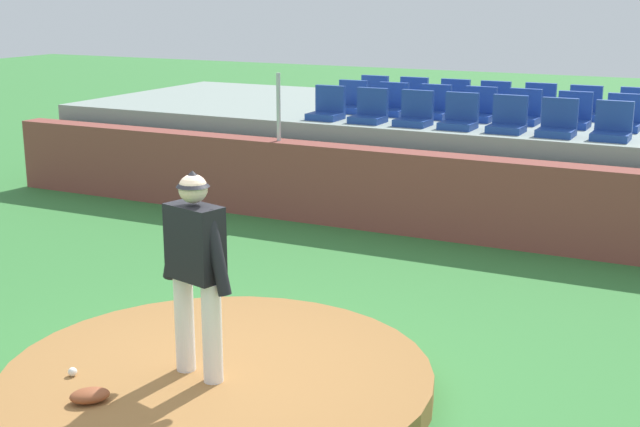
{
  "coord_description": "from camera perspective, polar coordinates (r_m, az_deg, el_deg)",
  "views": [
    {
      "loc": [
        3.75,
        -5.6,
        3.25
      ],
      "look_at": [
        0.0,
        1.89,
        1.12
      ],
      "focal_mm": 49.11,
      "sensor_mm": 36.0,
      "label": 1
    }
  ],
  "objects": [
    {
      "name": "stadium_chair_18",
      "position": [
        14.19,
        14.05,
        6.83
      ],
      "size": [
        0.48,
        0.44,
        0.5
      ],
      "rotation": [
        0.0,
        0.0,
        3.14
      ],
      "color": "#1D3D92",
      "rests_on": "bleacher_platform"
    },
    {
      "name": "stadium_chair_15",
      "position": [
        14.8,
        6.0,
        7.47
      ],
      "size": [
        0.48,
        0.44,
        0.5
      ],
      "rotation": [
        0.0,
        0.0,
        3.14
      ],
      "color": "#1D3D92",
      "rests_on": "bleacher_platform"
    },
    {
      "name": "stadium_chair_10",
      "position": [
        13.48,
        10.3,
        6.65
      ],
      "size": [
        0.48,
        0.44,
        0.5
      ],
      "rotation": [
        0.0,
        0.0,
        3.14
      ],
      "color": "#1D3D92",
      "rests_on": "bleacher_platform"
    },
    {
      "name": "stadium_chair_14",
      "position": [
        15.03,
        3.44,
        7.63
      ],
      "size": [
        0.48,
        0.44,
        0.5
      ],
      "rotation": [
        0.0,
        0.0,
        3.14
      ],
      "color": "#1D3D92",
      "rests_on": "bleacher_platform"
    },
    {
      "name": "stadium_chair_3",
      "position": [
        12.64,
        9.08,
        6.2
      ],
      "size": [
        0.48,
        0.44,
        0.5
      ],
      "rotation": [
        0.0,
        0.0,
        3.14
      ],
      "color": "#1D3D92",
      "rests_on": "bleacher_platform"
    },
    {
      "name": "stadium_chair_2",
      "position": [
        12.85,
        6.2,
        6.43
      ],
      "size": [
        0.48,
        0.44,
        0.5
      ],
      "rotation": [
        0.0,
        0.0,
        3.14
      ],
      "color": "#1D3D92",
      "rests_on": "bleacher_platform"
    },
    {
      "name": "stadium_chair_7",
      "position": [
        14.22,
        2.01,
        7.26
      ],
      "size": [
        0.48,
        0.44,
        0.5
      ],
      "rotation": [
        0.0,
        0.0,
        3.14
      ],
      "color": "#1D3D92",
      "rests_on": "bleacher_platform"
    },
    {
      "name": "stadium_chair_1",
      "position": [
        13.1,
        3.26,
        6.64
      ],
      "size": [
        0.48,
        0.44,
        0.5
      ],
      "rotation": [
        0.0,
        0.0,
        3.14
      ],
      "color": "#1D3D92",
      "rests_on": "bleacher_platform"
    },
    {
      "name": "brick_barrier",
      "position": [
        11.92,
        7.58,
        1.17
      ],
      "size": [
        14.51,
        0.4,
        1.13
      ],
      "primitive_type": "cube",
      "color": "brown",
      "rests_on": "ground_plane"
    },
    {
      "name": "stadium_chair_5",
      "position": [
        12.26,
        15.22,
        5.63
      ],
      "size": [
        0.48,
        0.44,
        0.5
      ],
      "rotation": [
        0.0,
        0.0,
        3.14
      ],
      "color": "#1D3D92",
      "rests_on": "bleacher_platform"
    },
    {
      "name": "baseball",
      "position": [
        7.48,
        -15.83,
        -9.89
      ],
      "size": [
        0.07,
        0.07,
        0.07
      ],
      "primitive_type": "sphere",
      "color": "white",
      "rests_on": "pitchers_mound"
    },
    {
      "name": "stadium_chair_11",
      "position": [
        13.31,
        13.1,
        6.41
      ],
      "size": [
        0.48,
        0.44,
        0.5
      ],
      "rotation": [
        0.0,
        0.0,
        3.14
      ],
      "color": "#1D3D92",
      "rests_on": "bleacher_platform"
    },
    {
      "name": "stadium_chair_0",
      "position": [
        13.41,
        0.49,
        6.84
      ],
      "size": [
        0.48,
        0.44,
        0.5
      ],
      "rotation": [
        0.0,
        0.0,
        3.14
      ],
      "color": "#1D3D92",
      "rests_on": "bleacher_platform"
    },
    {
      "name": "stadium_chair_4",
      "position": [
        12.44,
        12.14,
        5.94
      ],
      "size": [
        0.48,
        0.44,
        0.5
      ],
      "rotation": [
        0.0,
        0.0,
        3.14
      ],
      "color": "#1D3D92",
      "rests_on": "bleacher_platform"
    },
    {
      "name": "pitchers_mound",
      "position": [
        7.44,
        -6.65,
        -10.8
      ],
      "size": [
        3.57,
        3.57,
        0.22
      ],
      "primitive_type": "cylinder",
      "color": "olive",
      "rests_on": "ground_plane"
    },
    {
      "name": "stadium_chair_16",
      "position": [
        14.55,
        8.67,
        7.27
      ],
      "size": [
        0.48,
        0.44,
        0.5
      ],
      "rotation": [
        0.0,
        0.0,
        3.14
      ],
      "color": "#1D3D92",
      "rests_on": "bleacher_platform"
    },
    {
      "name": "bleacher_platform",
      "position": [
        14.36,
        11.06,
        3.72
      ],
      "size": [
        14.0,
        4.45,
        1.35
      ],
      "primitive_type": "cube",
      "color": "gray",
      "rests_on": "ground_plane"
    },
    {
      "name": "pitcher",
      "position": [
        6.96,
        -8.11,
        -2.98
      ],
      "size": [
        0.77,
        0.36,
        1.7
      ],
      "rotation": [
        0.0,
        0.0,
        -0.25
      ],
      "color": "white",
      "rests_on": "pitchers_mound"
    },
    {
      "name": "stadium_chair_9",
      "position": [
        13.68,
        7.42,
        6.87
      ],
      "size": [
        0.48,
        0.44,
        0.5
      ],
      "rotation": [
        0.0,
        0.0,
        3.14
      ],
      "color": "#1D3D92",
      "rests_on": "bleacher_platform"
    },
    {
      "name": "stadium_chair_13",
      "position": [
        13.05,
        19.15,
        5.85
      ],
      "size": [
        0.48,
        0.44,
        0.5
      ],
      "rotation": [
        0.0,
        0.0,
        3.14
      ],
      "color": "#1D3D92",
      "rests_on": "bleacher_platform"
    },
    {
      "name": "stadium_chair_6",
      "position": [
        12.15,
        18.5,
        5.32
      ],
      "size": [
        0.48,
        0.44,
        0.5
      ],
      "rotation": [
        0.0,
        0.0,
        3.14
      ],
      "color": "#1D3D92",
      "rests_on": "bleacher_platform"
    },
    {
      "name": "stadium_chair_17",
      "position": [
        14.34,
        11.23,
        7.06
      ],
      "size": [
        0.48,
        0.44,
        0.5
      ],
      "rotation": [
        0.0,
        0.0,
        3.14
      ],
      "color": "#1D3D92",
      "rests_on": "bleacher_platform"
    },
    {
      "name": "stadium_chair_20",
      "position": [
        13.95,
        19.83,
        6.29
      ],
      "size": [
        0.48,
        0.44,
        0.5
      ],
      "rotation": [
        0.0,
        0.0,
        3.14
      ],
      "color": "#1D3D92",
      "rests_on": "bleacher_platform"
    },
    {
      "name": "stadium_chair_8",
      "position": [
        13.91,
        4.68,
        7.07
      ],
      "size": [
        0.48,
        0.44,
        0.5
      ],
      "rotation": [
        0.0,
        0.0,
        3.14
      ],
      "color": "#1D3D92",
      "rests_on": "bleacher_platform"
    },
    {
      "name": "stadium_chair_19",
      "position": [
        14.01,
        16.82,
        6.56
      ],
      "size": [
        0.48,
        0.44,
        0.5
      ],
      "rotation": [
        0.0,
        0.0,
        3.14
      ],
      "color": "#1D3D92",
      "rests_on": "bleacher_platform"
    },
    {
      "name": "ground_plane",
      "position": [
        7.48,
        -6.63,
        -11.55
      ],
      "size": [
        60.0,
        60.0,
        0.0
      ],
      "primitive_type": "plane",
      "color": "#357836"
    },
    {
      "name": "fielding_glove",
      "position": [
        7.0,
        -14.78,
        -11.4
      ],
      "size": [
        0.35,
        0.35,
        0.11
      ],
      "primitive_type": "ellipsoid",
      "rotation": [
        0.0,
        0.0,
        0.77
      ],
      "color": "brown",
      "rests_on": "pitchers_mound"
    },
    {
      "name": "stadium_chair_12",
      "position": [
        13.13,
        16.17,
        6.12
      ],
      "size": [
        0.48,
        0.44,
        0.5
      ],
      "rotation": [
        0.0,
        0.0,
        3.14
      ],
      "color": "#1D3D92",
      "rests_on": "bleacher_platform"
    },
    {
      "name": "fence_post_left",
      "position": [
        12.71,
        -2.72,
        6.94
      ],
      "size": [
        0.06,
        0.06,
        0.98
      ],
      "primitive_type": "cylinder",
      "color": "silver",
      "rests_on": "brick_barrier"
    }
  ]
}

